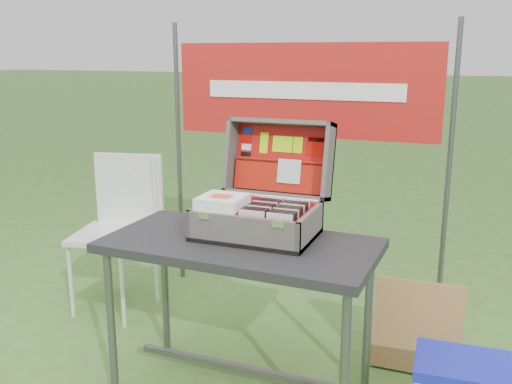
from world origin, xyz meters
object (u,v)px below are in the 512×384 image
at_px(suitcase, 261,181).
at_px(chair, 112,236).
at_px(cardboard_box, 417,327).
at_px(table, 241,319).

relative_size(suitcase, chair, 0.56).
height_order(suitcase, cardboard_box, suitcase).
relative_size(table, cardboard_box, 2.64).
height_order(suitcase, chair, suitcase).
relative_size(suitcase, cardboard_box, 1.18).
relative_size(chair, cardboard_box, 2.10).
xyz_separation_m(table, cardboard_box, (0.72, 0.51, -0.14)).
bearing_deg(suitcase, cardboard_box, 27.93).
height_order(table, cardboard_box, table).
distance_m(suitcase, cardboard_box, 1.07).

